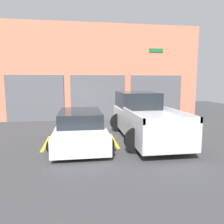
# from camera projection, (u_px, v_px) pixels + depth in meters

# --- Properties ---
(ground_plane) EXTENTS (28.00, 28.00, 0.00)m
(ground_plane) POSITION_uv_depth(u_px,v_px,m) (108.00, 130.00, 10.79)
(ground_plane) COLOR #3D3D3F
(shophouse_building) EXTENTS (12.59, 0.68, 5.85)m
(shophouse_building) POSITION_uv_depth(u_px,v_px,m) (100.00, 74.00, 13.61)
(shophouse_building) COLOR #D17A5B
(shophouse_building) RESTS_ON ground
(pickup_truck) EXTENTS (2.47, 5.26, 1.88)m
(pickup_truck) POSITION_uv_depth(u_px,v_px,m) (144.00, 117.00, 9.24)
(pickup_truck) COLOR silver
(pickup_truck) RESTS_ON ground
(sedan_white) EXTENTS (2.22, 4.67, 1.23)m
(sedan_white) POSITION_uv_depth(u_px,v_px,m) (80.00, 127.00, 8.60)
(sedan_white) COLOR white
(sedan_white) RESTS_ON ground
(parking_stripe_far_left) EXTENTS (0.12, 2.20, 0.01)m
(parking_stripe_far_left) POSITION_uv_depth(u_px,v_px,m) (46.00, 143.00, 8.45)
(parking_stripe_far_left) COLOR gold
(parking_stripe_far_left) RESTS_ON ground
(parking_stripe_left) EXTENTS (0.12, 2.20, 0.01)m
(parking_stripe_left) POSITION_uv_depth(u_px,v_px,m) (114.00, 140.00, 8.85)
(parking_stripe_left) COLOR gold
(parking_stripe_left) RESTS_ON ground
(parking_stripe_centre) EXTENTS (0.12, 2.20, 0.01)m
(parking_stripe_centre) POSITION_uv_depth(u_px,v_px,m) (176.00, 138.00, 9.24)
(parking_stripe_centre) COLOR gold
(parking_stripe_centre) RESTS_ON ground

